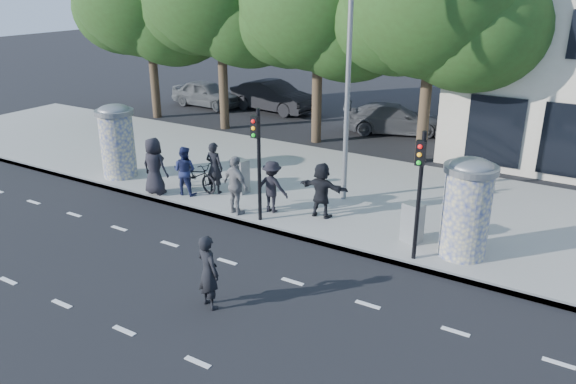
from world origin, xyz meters
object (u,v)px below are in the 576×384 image
Objects in this scene: street_lamp at (348,55)px; ped_a at (154,166)px; ped_e at (236,185)px; car_right at (394,118)px; ped_c at (185,171)px; cabinet_right at (412,223)px; man_road at (208,272)px; car_mid at (273,96)px; ad_column_right at (467,206)px; ped_f at (322,190)px; ped_b at (214,168)px; traffic_pole_near at (258,154)px; ped_d at (272,187)px; traffic_pole_far at (419,184)px; car_left at (207,94)px; ad_column_left at (117,139)px; cabinet_left at (240,176)px; bicycle at (196,175)px.

street_lamp reaches higher than ped_a.
ped_e reaches higher than car_right.
ped_c is 7.74m from cabinet_right.
car_mid is (-9.43, 17.38, -0.05)m from man_road.
ped_a is at bearing -175.15° from ad_column_right.
cabinet_right is at bearing -100.27° from man_road.
ped_a reaches higher than ped_f.
traffic_pole_near is at bearing 153.43° from ped_b.
traffic_pole_near reaches higher than ped_d.
ped_e is (-5.67, 0.06, -1.15)m from traffic_pole_far.
car_left is (-13.23, 9.34, -4.06)m from street_lamp.
ad_column_left is 0.78× the size of traffic_pole_near.
ped_a is 8.67m from cabinet_right.
traffic_pole_far is 13.39m from car_right.
ped_e is 12.16m from car_right.
traffic_pole_near is at bearing 90.52° from ped_d.
ped_e is (-0.87, 0.06, -1.15)m from traffic_pole_near.
car_right is at bearing -75.19° from ped_e.
cabinet_left is at bearing -148.98° from ped_a.
ped_c is at bearing 176.25° from traffic_pole_far.
cabinet_right is at bearing -153.33° from ped_e.
ad_column_left is 0.56× the size of car_right.
ad_column_right is at bearing -120.29° from car_left.
ped_e is 0.37× the size of car_mid.
cabinet_right is at bearing -31.64° from street_lamp.
man_road is 21.23m from car_left.
traffic_pole_far reaches higher than ped_e.
ad_column_right is 1.36× the size of bicycle.
street_lamp is 8.14m from man_road.
ped_d is (-0.03, 0.78, -1.26)m from traffic_pole_near.
ped_e is 0.43× the size of car_left.
cabinet_left is at bearing -144.54° from car_mid.
ped_d is at bearing 14.77° from ped_f.
ad_column_left reaches higher than cabinet_right.
ped_e is at bearing -135.58° from car_left.
car_mid is (-6.03, 11.47, 0.10)m from cabinet_left.
ped_f is 0.97× the size of man_road.
ped_d is at bearing 160.12° from car_right.
ad_column_right is at bearing 42.21° from traffic_pole_far.
ped_d is at bearing -54.66° from man_road.
ped_e is at bearing -172.74° from ad_column_right.
cabinet_left is at bearing -8.82° from ped_f.
ped_c is at bearing -141.55° from car_left.
car_right reaches higher than bicycle.
cabinet_right is at bearing 5.09° from cabinet_left.
ad_column_right reaches higher than car_mid.
car_mid reaches higher than car_right.
car_mid is at bearing -74.83° from car_left.
ad_column_left is 11.03m from cabinet_right.
ped_e is (-0.84, -0.72, 0.11)m from ped_d.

